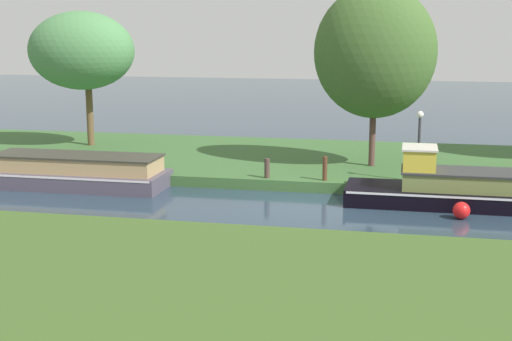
{
  "coord_description": "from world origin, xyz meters",
  "views": [
    {
      "loc": [
        3.1,
        -22.8,
        5.79
      ],
      "look_at": [
        -2.05,
        1.2,
        0.9
      ],
      "focal_mm": 50.22,
      "sensor_mm": 36.0,
      "label": 1
    }
  ],
  "objects_px": {
    "mooring_post_near": "(325,168)",
    "channel_buoy": "(461,211)",
    "willow_tree_left": "(81,51)",
    "lamp_post": "(419,137)",
    "black_barge": "(481,190)",
    "slate_narrowboat": "(65,172)",
    "mooring_post_far": "(267,168)",
    "willow_tree_centre": "(375,52)"
  },
  "relations": [
    {
      "from": "willow_tree_left",
      "to": "mooring_post_near",
      "type": "height_order",
      "value": "willow_tree_left"
    },
    {
      "from": "mooring_post_near",
      "to": "channel_buoy",
      "type": "relative_size",
      "value": 1.64
    },
    {
      "from": "slate_narrowboat",
      "to": "black_barge",
      "type": "bearing_deg",
      "value": 0.0
    },
    {
      "from": "black_barge",
      "to": "willow_tree_left",
      "type": "relative_size",
      "value": 1.42
    },
    {
      "from": "black_barge",
      "to": "channel_buoy",
      "type": "distance_m",
      "value": 1.92
    },
    {
      "from": "willow_tree_centre",
      "to": "channel_buoy",
      "type": "relative_size",
      "value": 13.16
    },
    {
      "from": "mooring_post_near",
      "to": "channel_buoy",
      "type": "xyz_separation_m",
      "value": [
        4.58,
        -2.94,
        -0.57
      ]
    },
    {
      "from": "willow_tree_centre",
      "to": "lamp_post",
      "type": "bearing_deg",
      "value": -56.16
    },
    {
      "from": "willow_tree_left",
      "to": "mooring_post_far",
      "type": "height_order",
      "value": "willow_tree_left"
    },
    {
      "from": "black_barge",
      "to": "mooring_post_far",
      "type": "relative_size",
      "value": 12.15
    },
    {
      "from": "lamp_post",
      "to": "willow_tree_centre",
      "type": "bearing_deg",
      "value": 123.84
    },
    {
      "from": "slate_narrowboat",
      "to": "willow_tree_left",
      "type": "distance_m",
      "value": 7.87
    },
    {
      "from": "black_barge",
      "to": "mooring_post_near",
      "type": "xyz_separation_m",
      "value": [
        -5.31,
        1.19,
        0.27
      ]
    },
    {
      "from": "mooring_post_far",
      "to": "willow_tree_centre",
      "type": "bearing_deg",
      "value": 41.19
    },
    {
      "from": "slate_narrowboat",
      "to": "channel_buoy",
      "type": "xyz_separation_m",
      "value": [
        14.14,
        -1.75,
        -0.26
      ]
    },
    {
      "from": "willow_tree_centre",
      "to": "channel_buoy",
      "type": "distance_m",
      "value": 8.25
    },
    {
      "from": "willow_tree_left",
      "to": "channel_buoy",
      "type": "relative_size",
      "value": 11.49
    },
    {
      "from": "mooring_post_near",
      "to": "mooring_post_far",
      "type": "distance_m",
      "value": 2.12
    },
    {
      "from": "mooring_post_far",
      "to": "slate_narrowboat",
      "type": "bearing_deg",
      "value": -170.94
    },
    {
      "from": "willow_tree_left",
      "to": "mooring_post_near",
      "type": "distance_m",
      "value": 13.34
    },
    {
      "from": "black_barge",
      "to": "channel_buoy",
      "type": "relative_size",
      "value": 16.28
    },
    {
      "from": "willow_tree_centre",
      "to": "mooring_post_far",
      "type": "height_order",
      "value": "willow_tree_centre"
    },
    {
      "from": "black_barge",
      "to": "slate_narrowboat",
      "type": "bearing_deg",
      "value": 180.0
    },
    {
      "from": "black_barge",
      "to": "channel_buoy",
      "type": "bearing_deg",
      "value": -112.59
    },
    {
      "from": "willow_tree_left",
      "to": "mooring_post_far",
      "type": "bearing_deg",
      "value": -27.95
    },
    {
      "from": "willow_tree_centre",
      "to": "lamp_post",
      "type": "relative_size",
      "value": 2.78
    },
    {
      "from": "willow_tree_centre",
      "to": "mooring_post_near",
      "type": "xyz_separation_m",
      "value": [
        -1.49,
        -3.16,
        -4.04
      ]
    },
    {
      "from": "slate_narrowboat",
      "to": "mooring_post_near",
      "type": "relative_size",
      "value": 9.31
    },
    {
      "from": "lamp_post",
      "to": "mooring_post_near",
      "type": "distance_m",
      "value": 3.52
    },
    {
      "from": "willow_tree_left",
      "to": "lamp_post",
      "type": "relative_size",
      "value": 2.43
    },
    {
      "from": "black_barge",
      "to": "mooring_post_near",
      "type": "height_order",
      "value": "black_barge"
    },
    {
      "from": "willow_tree_centre",
      "to": "lamp_post",
      "type": "xyz_separation_m",
      "value": [
        1.77,
        -2.65,
        -2.86
      ]
    },
    {
      "from": "willow_tree_centre",
      "to": "mooring_post_near",
      "type": "bearing_deg",
      "value": -115.29
    },
    {
      "from": "lamp_post",
      "to": "mooring_post_near",
      "type": "relative_size",
      "value": 2.89
    },
    {
      "from": "mooring_post_near",
      "to": "lamp_post",
      "type": "bearing_deg",
      "value": 8.99
    },
    {
      "from": "lamp_post",
      "to": "channel_buoy",
      "type": "relative_size",
      "value": 4.73
    },
    {
      "from": "willow_tree_left",
      "to": "mooring_post_far",
      "type": "xyz_separation_m",
      "value": [
        9.57,
        -5.08,
        -4.03
      ]
    },
    {
      "from": "slate_narrowboat",
      "to": "lamp_post",
      "type": "distance_m",
      "value": 13.02
    },
    {
      "from": "willow_tree_left",
      "to": "channel_buoy",
      "type": "xyz_separation_m",
      "value": [
        16.27,
        -8.01,
        -4.52
      ]
    },
    {
      "from": "willow_tree_left",
      "to": "channel_buoy",
      "type": "height_order",
      "value": "willow_tree_left"
    },
    {
      "from": "black_barge",
      "to": "willow_tree_centre",
      "type": "relative_size",
      "value": 1.24
    },
    {
      "from": "channel_buoy",
      "to": "willow_tree_centre",
      "type": "bearing_deg",
      "value": 116.87
    }
  ]
}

